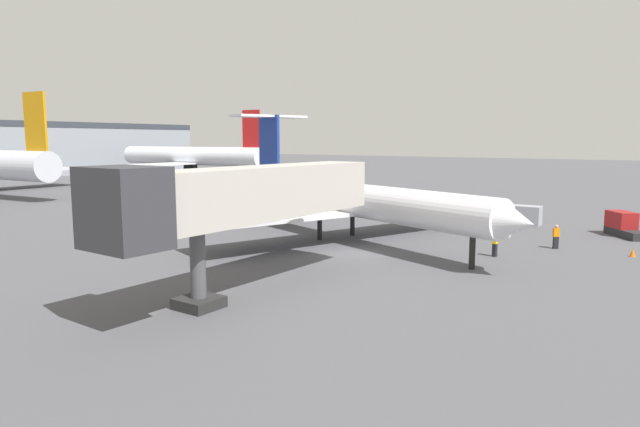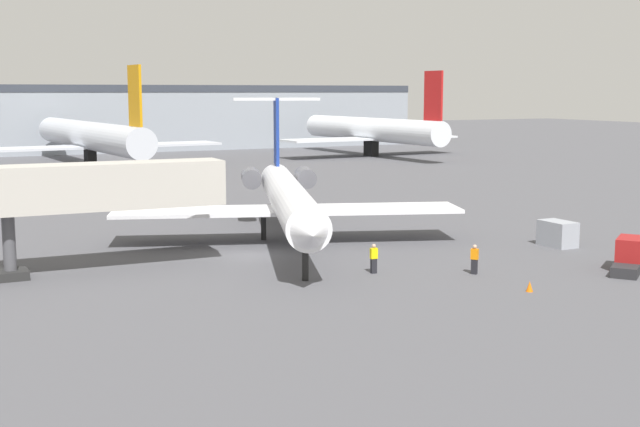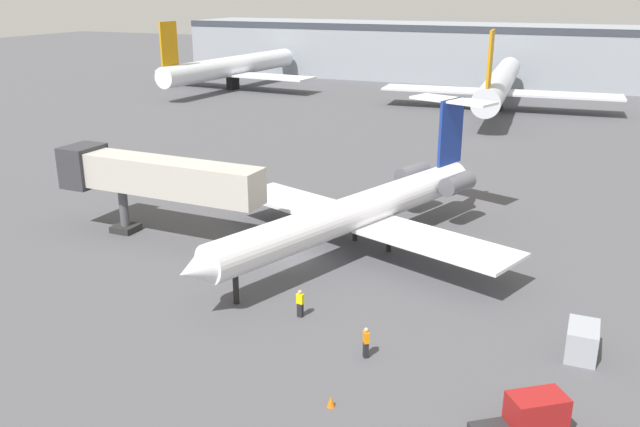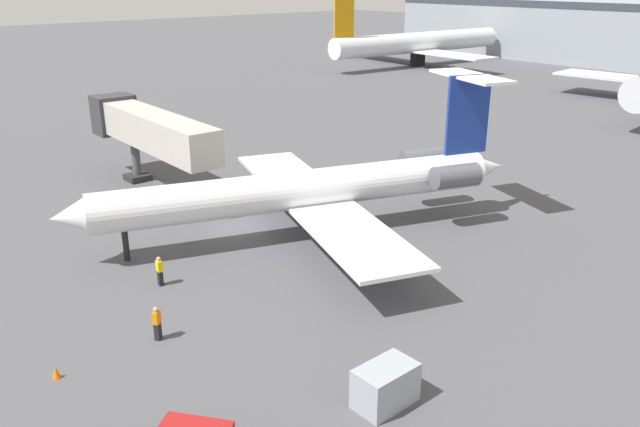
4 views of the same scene
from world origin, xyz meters
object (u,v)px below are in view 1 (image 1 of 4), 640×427
(ground_crew_loader, at_px, (495,243))
(parked_airliner_centre, at_px, (191,156))
(ground_crew_marshaller, at_px, (556,237))
(cargo_container_uld, at_px, (526,215))
(baggage_tug_lead, at_px, (623,225))
(jet_bridge, at_px, (237,197))
(traffic_cone_near, at_px, (633,253))
(regional_jet, at_px, (344,197))

(ground_crew_loader, relative_size, parked_airliner_centre, 0.05)
(ground_crew_marshaller, relative_size, cargo_container_uld, 0.68)
(baggage_tug_lead, bearing_deg, ground_crew_loader, 156.06)
(jet_bridge, distance_m, ground_crew_loader, 18.18)
(ground_crew_loader, height_order, traffic_cone_near, ground_crew_loader)
(parked_airliner_centre, bearing_deg, traffic_cone_near, -114.68)
(traffic_cone_near, relative_size, parked_airliner_centre, 0.02)
(regional_jet, distance_m, ground_crew_loader, 11.65)
(ground_crew_loader, height_order, parked_airliner_centre, parked_airliner_centre)
(ground_crew_marshaller, relative_size, baggage_tug_lead, 0.42)
(ground_crew_marshaller, height_order, traffic_cone_near, ground_crew_marshaller)
(regional_jet, xyz_separation_m, ground_crew_loader, (0.24, -11.41, -2.35))
(jet_bridge, height_order, ground_crew_loader, jet_bridge)
(ground_crew_marshaller, bearing_deg, cargo_container_uld, 24.20)
(ground_crew_marshaller, distance_m, ground_crew_loader, 5.67)
(jet_bridge, relative_size, ground_crew_loader, 10.01)
(regional_jet, relative_size, baggage_tug_lead, 7.20)
(regional_jet, distance_m, ground_crew_marshaller, 15.22)
(baggage_tug_lead, bearing_deg, jet_bridge, 155.50)
(cargo_container_uld, relative_size, traffic_cone_near, 4.52)
(regional_jet, distance_m, cargo_container_uld, 18.26)
(regional_jet, distance_m, traffic_cone_near, 19.73)
(regional_jet, relative_size, ground_crew_marshaller, 17.20)
(cargo_container_uld, bearing_deg, parked_airliner_centre, 69.23)
(ground_crew_loader, relative_size, traffic_cone_near, 3.07)
(ground_crew_loader, xyz_separation_m, traffic_cone_near, (5.00, -7.39, -0.58))
(baggage_tug_lead, height_order, traffic_cone_near, baggage_tug_lead)
(baggage_tug_lead, height_order, cargo_container_uld, baggage_tug_lead)
(ground_crew_marshaller, relative_size, parked_airliner_centre, 0.05)
(jet_bridge, bearing_deg, ground_crew_loader, -24.97)
(jet_bridge, xyz_separation_m, cargo_container_uld, (31.24, -5.62, -3.96))
(ground_crew_marshaller, bearing_deg, jet_bridge, 154.20)
(jet_bridge, height_order, baggage_tug_lead, jet_bridge)
(ground_crew_marshaller, bearing_deg, parked_airliner_centre, 64.02)
(regional_jet, height_order, traffic_cone_near, regional_jet)
(jet_bridge, bearing_deg, parked_airliner_centre, 48.96)
(baggage_tug_lead, distance_m, parked_airliner_centre, 86.67)
(ground_crew_loader, xyz_separation_m, cargo_container_uld, (15.15, 1.87, -0.01))
(traffic_cone_near, bearing_deg, cargo_container_uld, 42.36)
(baggage_tug_lead, bearing_deg, regional_jet, 128.21)
(regional_jet, bearing_deg, jet_bridge, -166.12)
(regional_jet, height_order, jet_bridge, regional_jet)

